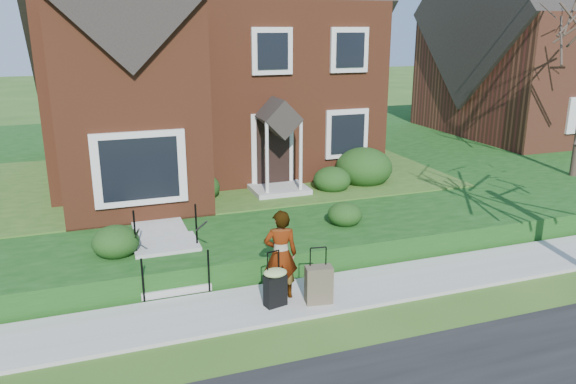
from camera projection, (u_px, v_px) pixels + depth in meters
name	position (u px, v px, depth m)	size (l,w,h in m)	color
ground	(309.00, 298.00, 11.30)	(120.00, 120.00, 0.00)	#2D5119
sidewalk	(309.00, 297.00, 11.29)	(60.00, 1.60, 0.08)	#9E9B93
terrace	(301.00, 156.00, 22.35)	(44.00, 20.00, 0.60)	#113B10
walkway	(152.00, 209.00, 14.83)	(1.20, 6.00, 0.06)	#9E9B93
main_house	(197.00, 27.00, 18.42)	(10.40, 10.20, 9.40)	brown
neighbour_house	(553.00, 27.00, 24.92)	(9.40, 8.00, 9.20)	brown
front_steps	(169.00, 259.00, 12.02)	(1.40, 2.02, 1.50)	#9E9B93
foundation_shrubs	(278.00, 180.00, 15.89)	(9.58, 4.74, 1.23)	black
woman	(281.00, 254.00, 10.96)	(0.66, 0.43, 1.81)	#999999
suitcase_black	(275.00, 285.00, 10.74)	(0.53, 0.47, 1.11)	black
suitcase_olive	(319.00, 284.00, 10.88)	(0.56, 0.37, 1.13)	brown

